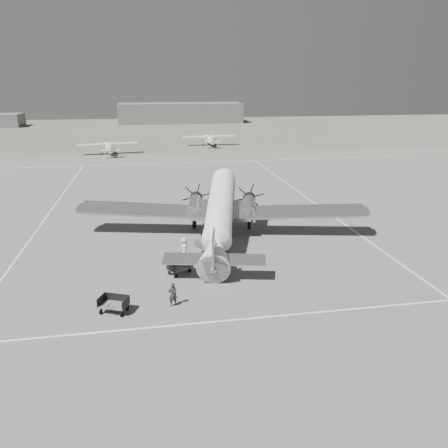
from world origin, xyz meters
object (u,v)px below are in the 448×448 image
at_px(hangar_main, 180,113).
at_px(dc3_airliner, 220,213).
at_px(baggage_cart_near, 179,267).
at_px(light_plane_left, 108,148).
at_px(ground_crew, 173,294).
at_px(ramp_agent, 181,260).
at_px(baggage_cart_far, 114,305).
at_px(passenger, 184,248).
at_px(light_plane_right, 209,140).

relative_size(hangar_main, dc3_airliner, 1.55).
bearing_deg(baggage_cart_near, hangar_main, 49.99).
xyz_separation_m(light_plane_left, ground_crew, (8.54, -63.12, -0.42)).
xyz_separation_m(hangar_main, ramp_agent, (-10.08, -126.09, -2.47)).
bearing_deg(baggage_cart_far, passenger, 80.42).
height_order(light_plane_left, ramp_agent, light_plane_left).
xyz_separation_m(baggage_cart_far, ramp_agent, (4.58, 5.68, 0.32)).
relative_size(baggage_cart_near, ground_crew, 1.08).
bearing_deg(light_plane_right, baggage_cart_far, -102.54).
relative_size(hangar_main, ramp_agent, 25.35).
bearing_deg(passenger, baggage_cart_near, 161.51).
distance_m(hangar_main, ground_crew, 132.05).
height_order(light_plane_left, ground_crew, light_plane_left).
bearing_deg(baggage_cart_near, baggage_cart_far, -166.89).
relative_size(dc3_airliner, baggage_cart_far, 14.92).
bearing_deg(ramp_agent, ground_crew, 172.72).
bearing_deg(hangar_main, dc3_airliner, -92.89).
bearing_deg(dc3_airliner, light_plane_right, 95.23).
relative_size(dc3_airliner, ground_crew, 16.84).
distance_m(hangar_main, light_plane_right, 59.61).
bearing_deg(baggage_cart_near, ramp_agent, 42.11).
distance_m(baggage_cart_far, passenger, 9.33).
distance_m(light_plane_left, ramp_agent, 58.42).
distance_m(ground_crew, passenger, 7.76).
relative_size(baggage_cart_near, passenger, 0.97).
bearing_deg(light_plane_left, ramp_agent, -89.83).
bearing_deg(dc3_airliner, ramp_agent, -111.96).
bearing_deg(ground_crew, dc3_airliner, -130.01).
height_order(light_plane_right, passenger, light_plane_right).
bearing_deg(baggage_cart_near, ground_crew, -134.77).
height_order(baggage_cart_far, passenger, passenger).
relative_size(baggage_cart_far, passenger, 1.01).
bearing_deg(dc3_airliner, ground_crew, -101.13).
bearing_deg(baggage_cart_far, ground_crew, 26.53).
bearing_deg(baggage_cart_far, light_plane_right, 100.55).
relative_size(baggage_cart_far, ramp_agent, 1.09).
bearing_deg(ground_crew, baggage_cart_far, -13.15).
height_order(hangar_main, ramp_agent, hangar_main).
xyz_separation_m(baggage_cart_near, ground_crew, (-0.79, -4.81, 0.31)).
bearing_deg(light_plane_right, light_plane_left, -157.07).
height_order(light_plane_left, baggage_cart_far, light_plane_left).
height_order(dc3_airliner, light_plane_left, dc3_airliner).
height_order(dc3_airliner, light_plane_right, dc3_airliner).
distance_m(hangar_main, light_plane_left, 71.21).
bearing_deg(baggage_cart_far, dc3_airliner, 76.59).
height_order(dc3_airliner, baggage_cart_near, dc3_airliner).
bearing_deg(ground_crew, light_plane_left, -98.69).
distance_m(dc3_airliner, baggage_cart_near, 8.00).
height_order(light_plane_left, passenger, light_plane_left).
bearing_deg(light_plane_right, ground_crew, -99.79).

